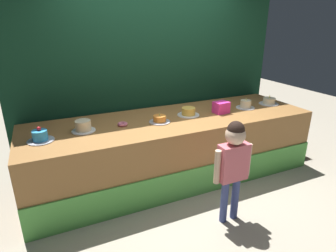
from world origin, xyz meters
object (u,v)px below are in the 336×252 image
at_px(cake_right, 246,105).
at_px(cake_center_right, 188,112).
at_px(child_figure, 233,159).
at_px(cake_far_right, 269,101).
at_px(cake_far_left, 40,136).
at_px(cake_center_left, 160,119).
at_px(cake_left, 83,126).
at_px(pink_box, 221,107).
at_px(donut, 123,124).

bearing_deg(cake_right, cake_center_right, 176.95).
height_order(child_figure, cake_far_right, child_figure).
height_order(cake_far_left, cake_center_left, cake_far_left).
distance_m(cake_far_left, cake_center_left, 1.35).
relative_size(cake_left, cake_right, 1.00).
relative_size(pink_box, donut, 1.60).
relative_size(child_figure, pink_box, 5.77).
bearing_deg(cake_far_right, donut, 179.68).
distance_m(cake_far_left, cake_center_right, 1.81).
bearing_deg(cake_center_right, cake_right, -3.05).
height_order(child_figure, donut, child_figure).
bearing_deg(cake_center_right, child_figure, -94.81).
bearing_deg(cake_center_right, cake_left, -179.59).
xyz_separation_m(donut, cake_left, (-0.45, 0.01, 0.04)).
bearing_deg(cake_right, cake_left, 179.03).
bearing_deg(cake_center_right, cake_far_left, -176.48).
bearing_deg(cake_far_left, cake_center_right, 3.52).
bearing_deg(cake_far_left, cake_right, 1.33).
bearing_deg(donut, cake_center_left, -8.87).
bearing_deg(cake_center_right, pink_box, -11.47).
relative_size(pink_box, cake_center_left, 0.74).
relative_size(donut, cake_far_left, 0.44).
bearing_deg(cake_far_left, child_figure, -30.29).
relative_size(donut, cake_left, 0.46).
xyz_separation_m(child_figure, cake_center_left, (-0.36, 1.02, 0.15)).
height_order(donut, cake_right, cake_right).
height_order(cake_center_left, cake_right, cake_right).
distance_m(pink_box, cake_center_left, 0.90).
height_order(pink_box, donut, pink_box).
relative_size(cake_left, cake_far_right, 0.92).
bearing_deg(cake_center_left, cake_center_right, 11.34).
distance_m(child_figure, cake_far_left, 1.99).
xyz_separation_m(cake_left, cake_center_right, (1.35, 0.01, -0.01)).
xyz_separation_m(pink_box, donut, (-1.35, 0.07, -0.06)).
height_order(pink_box, cake_far_left, cake_far_left).
xyz_separation_m(donut, cake_center_right, (0.90, 0.02, 0.03)).
bearing_deg(cake_far_left, cake_left, 12.65).
bearing_deg(cake_far_left, cake_far_right, 1.42).
height_order(cake_left, cake_center_right, cake_left).
distance_m(cake_far_left, cake_left, 0.46).
bearing_deg(cake_far_right, cake_center_left, -178.16).
xyz_separation_m(cake_left, cake_far_right, (2.70, -0.02, -0.02)).
relative_size(child_figure, donut, 9.23).
distance_m(pink_box, cake_far_right, 0.90).
distance_m(child_figure, pink_box, 1.17).
height_order(child_figure, cake_right, child_figure).
bearing_deg(donut, cake_center_right, 1.28).
relative_size(child_figure, cake_far_left, 4.09).
distance_m(child_figure, cake_right, 1.46).
height_order(child_figure, cake_left, child_figure).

